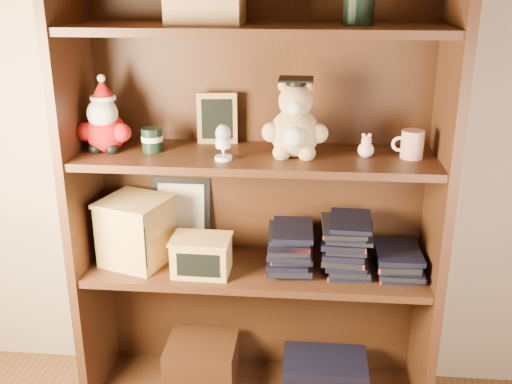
# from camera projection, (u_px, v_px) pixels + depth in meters

# --- Properties ---
(room_envelope) EXTENTS (3.04, 3.04, 2.51)m
(room_envelope) POSITION_uv_depth(u_px,v_px,m) (331.00, 67.00, 0.52)
(room_envelope) COLOR brown
(room_envelope) RESTS_ON ground
(bookcase) EXTENTS (1.20, 0.35, 1.60)m
(bookcase) POSITION_uv_depth(u_px,v_px,m) (257.00, 198.00, 2.02)
(bookcase) COLOR #412312
(bookcase) RESTS_ON ground
(shelf_lower) EXTENTS (1.14, 0.33, 0.02)m
(shelf_lower) POSITION_uv_depth(u_px,v_px,m) (256.00, 269.00, 2.05)
(shelf_lower) COLOR #412312
(shelf_lower) RESTS_ON ground
(shelf_upper) EXTENTS (1.14, 0.33, 0.02)m
(shelf_upper) POSITION_uv_depth(u_px,v_px,m) (256.00, 158.00, 1.92)
(shelf_upper) COLOR #412312
(shelf_upper) RESTS_ON ground
(santa_plush) EXTENTS (0.18, 0.13, 0.25)m
(santa_plush) POSITION_uv_depth(u_px,v_px,m) (104.00, 123.00, 1.92)
(santa_plush) COLOR #A50F0F
(santa_plush) RESTS_ON shelf_upper
(teachers_tin) EXTENTS (0.07, 0.07, 0.08)m
(teachers_tin) POSITION_uv_depth(u_px,v_px,m) (152.00, 139.00, 1.93)
(teachers_tin) COLOR black
(teachers_tin) RESTS_ON shelf_upper
(chalkboard_plaque) EXTENTS (0.14, 0.08, 0.17)m
(chalkboard_plaque) POSITION_uv_depth(u_px,v_px,m) (217.00, 119.00, 2.00)
(chalkboard_plaque) COLOR #9E7547
(chalkboard_plaque) RESTS_ON shelf_upper
(egg_cup) EXTENTS (0.05, 0.05, 0.11)m
(egg_cup) POSITION_uv_depth(u_px,v_px,m) (223.00, 141.00, 1.83)
(egg_cup) COLOR white
(egg_cup) RESTS_ON shelf_upper
(grad_teddy_bear) EXTENTS (0.21, 0.18, 0.25)m
(grad_teddy_bear) POSITION_uv_depth(u_px,v_px,m) (295.00, 126.00, 1.86)
(grad_teddy_bear) COLOR tan
(grad_teddy_bear) RESTS_ON shelf_upper
(pink_figurine) EXTENTS (0.05, 0.05, 0.08)m
(pink_figurine) POSITION_uv_depth(u_px,v_px,m) (366.00, 148.00, 1.87)
(pink_figurine) COLOR beige
(pink_figurine) RESTS_ON shelf_upper
(teacher_mug) EXTENTS (0.10, 0.07, 0.09)m
(teacher_mug) POSITION_uv_depth(u_px,v_px,m) (412.00, 144.00, 1.86)
(teacher_mug) COLOR silver
(teacher_mug) RESTS_ON shelf_upper
(certificate_frame) EXTENTS (0.21, 0.05, 0.26)m
(certificate_frame) POSITION_uv_depth(u_px,v_px,m) (182.00, 213.00, 2.16)
(certificate_frame) COLOR black
(certificate_frame) RESTS_ON shelf_lower
(treats_box) EXTENTS (0.26, 0.26, 0.23)m
(treats_box) POSITION_uv_depth(u_px,v_px,m) (136.00, 231.00, 2.04)
(treats_box) COLOR tan
(treats_box) RESTS_ON shelf_lower
(pencils_box) EXTENTS (0.20, 0.14, 0.13)m
(pencils_box) POSITION_uv_depth(u_px,v_px,m) (201.00, 255.00, 1.98)
(pencils_box) COLOR tan
(pencils_box) RESTS_ON shelf_lower
(book_stack_left) EXTENTS (0.14, 0.20, 0.14)m
(book_stack_left) POSITION_uv_depth(u_px,v_px,m) (289.00, 248.00, 2.01)
(book_stack_left) COLOR black
(book_stack_left) RESTS_ON shelf_lower
(book_stack_mid) EXTENTS (0.14, 0.20, 0.18)m
(book_stack_mid) POSITION_uv_depth(u_px,v_px,m) (346.00, 246.00, 1.99)
(book_stack_mid) COLOR black
(book_stack_mid) RESTS_ON shelf_lower
(book_stack_right) EXTENTS (0.14, 0.20, 0.08)m
(book_stack_right) POSITION_uv_depth(u_px,v_px,m) (397.00, 261.00, 1.99)
(book_stack_right) COLOR black
(book_stack_right) RESTS_ON shelf_lower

